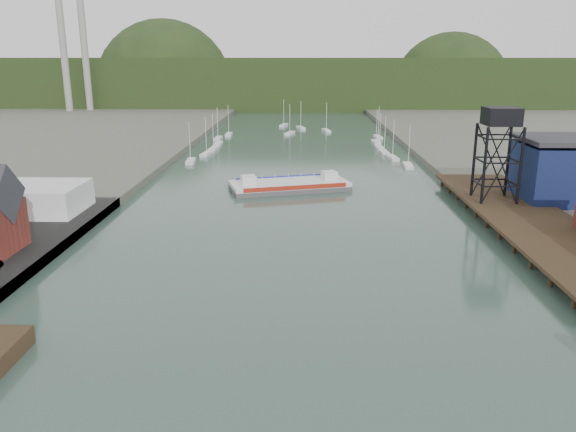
{
  "coord_description": "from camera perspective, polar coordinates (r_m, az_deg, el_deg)",
  "views": [
    {
      "loc": [
        1.4,
        -38.68,
        26.25
      ],
      "look_at": [
        -0.65,
        39.79,
        4.0
      ],
      "focal_mm": 35.0,
      "sensor_mm": 36.0,
      "label": 1
    }
  ],
  "objects": [
    {
      "name": "ground",
      "position": [
        46.76,
        -0.5,
        -18.32
      ],
      "size": [
        600.0,
        600.0,
        0.0
      ],
      "primitive_type": "plane",
      "color": "#2D4740",
      "rests_on": "ground"
    },
    {
      "name": "east_pier",
      "position": [
        94.14,
        23.66,
        -0.53
      ],
      "size": [
        14.0,
        70.0,
        2.45
      ],
      "color": "black",
      "rests_on": "ground"
    },
    {
      "name": "white_shed",
      "position": [
        102.11,
        -24.96,
        1.65
      ],
      "size": [
        18.0,
        12.0,
        4.5
      ],
      "primitive_type": "cube",
      "color": "silver",
      "rests_on": "west_quay"
    },
    {
      "name": "lift_tower",
      "position": [
        102.9,
        20.81,
        8.9
      ],
      "size": [
        6.5,
        6.5,
        16.0
      ],
      "color": "black",
      "rests_on": "east_pier"
    },
    {
      "name": "marina_sailboats",
      "position": [
        179.03,
        1.07,
        7.5
      ],
      "size": [
        57.71,
        92.65,
        0.9
      ],
      "color": "silver",
      "rests_on": "ground"
    },
    {
      "name": "smokestacks",
      "position": [
        291.69,
        -20.91,
        15.57
      ],
      "size": [
        11.2,
        8.2,
        60.0
      ],
      "color": "gray",
      "rests_on": "ground"
    },
    {
      "name": "distant_hills",
      "position": [
        340.44,
        0.61,
        13.15
      ],
      "size": [
        500.0,
        120.0,
        80.0
      ],
      "color": "#1C3015",
      "rests_on": "ground"
    },
    {
      "name": "chain_ferry",
      "position": [
        115.18,
        0.16,
        3.15
      ],
      "size": [
        25.54,
        15.89,
        3.43
      ],
      "rotation": [
        0.0,
        0.0,
        0.29
      ],
      "color": "#4B4B4D",
      "rests_on": "ground"
    }
  ]
}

